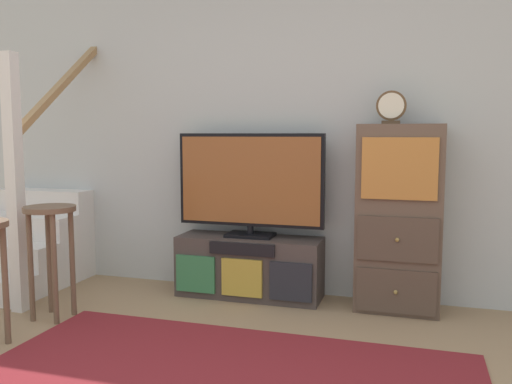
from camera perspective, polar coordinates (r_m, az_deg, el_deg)
The scene contains 7 objects.
back_wall at distance 4.17m, azimuth 4.35°, elevation 7.63°, with size 6.40×0.12×2.70m, color #B2B7B2.
media_console at distance 4.12m, azimuth -0.72°, elevation -8.04°, with size 1.11×0.38×0.46m.
television at distance 4.03m, azimuth -0.63°, elevation 1.04°, with size 1.14×0.22×0.79m.
side_cabinet at distance 3.86m, azimuth 15.06°, elevation -2.79°, with size 0.58×0.38×1.32m.
desk_clock at distance 3.81m, azimuth 14.31°, elevation 8.78°, with size 0.20×0.08×0.23m.
staircase at distance 5.02m, azimuth -22.29°, elevation -4.30°, with size 1.00×1.36×2.20m.
bar_stool_far at distance 3.83m, azimuth -21.17°, elevation -4.44°, with size 0.34×0.34×0.77m.
Camera 1 is at (0.91, -1.61, 1.25)m, focal length 37.28 mm.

